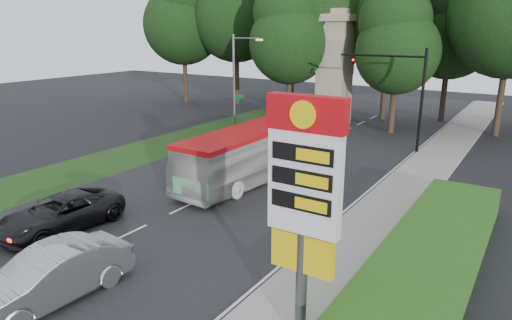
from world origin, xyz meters
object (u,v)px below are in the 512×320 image
Objects in this scene: gas_station_pylon at (304,188)px; streetlight_signs at (236,80)px; transit_bus at (252,154)px; sedan_silver at (50,276)px; traffic_signal_mast at (403,85)px; suv_charcoal at (61,213)px; monument at (335,68)px.

streetlight_signs reaches higher than gas_station_pylon.
sedan_silver is (1.23, -13.64, -0.66)m from transit_bus.
traffic_signal_mast is 23.20m from suv_charcoal.
transit_bus is (-8.70, 10.88, -2.92)m from gas_station_pylon.
traffic_signal_mast is 12.66m from transit_bus.
streetlight_signs is 1.51× the size of sedan_silver.
streetlight_signs is at bearing -121.97° from monument.
monument is 1.90× the size of sedan_silver.
sedan_silver is (-3.95, -24.76, -3.80)m from traffic_signal_mast.
monument reaches higher than gas_station_pylon.
streetlight_signs is 24.64m from sedan_silver.
suv_charcoal is at bearing 176.32° from gas_station_pylon.
sedan_silver reaches higher than suv_charcoal.
suv_charcoal is at bearing 145.75° from sedan_silver.
monument is 17.67m from transit_bus.
monument is 0.91× the size of transit_bus.
transit_bus is 2.08× the size of sedan_silver.
gas_station_pylon is at bearing -0.39° from suv_charcoal.
monument reaches higher than sedan_silver.
gas_station_pylon reaches higher than transit_bus.
gas_station_pylon is at bearing 23.86° from sedan_silver.
streetlight_signs is 20.04m from suv_charcoal.
gas_station_pylon is 1.27× the size of suv_charcoal.
streetlight_signs is at bearing 105.56° from suv_charcoal.
suv_charcoal is at bearing -77.72° from streetlight_signs.
traffic_signal_mast is at bearing 68.52° from transit_bus.
monument is (-11.20, 28.01, 0.66)m from gas_station_pylon.
traffic_signal_mast is 1.36× the size of sedan_silver.
transit_bus is at bearing -81.69° from monument.
sedan_silver is (-7.47, -2.75, -3.58)m from gas_station_pylon.
streetlight_signs is 12.16m from transit_bus.
sedan_silver is 5.74m from suv_charcoal.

